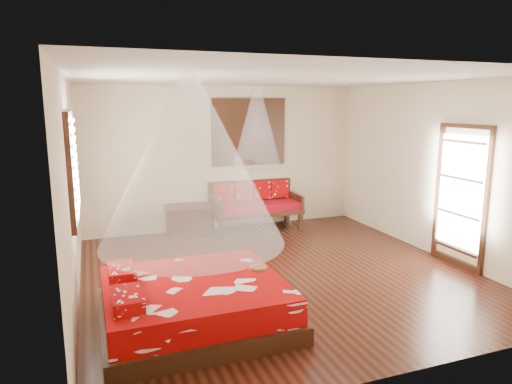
% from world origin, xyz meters
% --- Properties ---
extents(room, '(5.54, 5.54, 2.84)m').
position_xyz_m(room, '(0.00, 0.00, 1.40)').
color(room, black).
rests_on(room, ground).
extents(bed, '(2.06, 1.86, 0.64)m').
position_xyz_m(bed, '(-1.52, -1.12, 0.25)').
color(bed, black).
rests_on(bed, floor).
extents(daybed, '(1.74, 0.77, 0.94)m').
position_xyz_m(daybed, '(0.49, 2.38, 0.52)').
color(daybed, black).
rests_on(daybed, floor).
extents(storage_chest, '(0.85, 0.64, 0.57)m').
position_xyz_m(storage_chest, '(-0.83, 2.45, 0.29)').
color(storage_chest, black).
rests_on(storage_chest, floor).
extents(shutter_panel, '(1.52, 0.06, 1.32)m').
position_xyz_m(shutter_panel, '(0.49, 2.72, 1.90)').
color(shutter_panel, black).
rests_on(shutter_panel, wall_back).
extents(window_left, '(0.10, 1.74, 1.34)m').
position_xyz_m(window_left, '(-2.71, 0.20, 1.70)').
color(window_left, black).
rests_on(window_left, wall_left).
extents(glazed_door, '(0.08, 1.02, 2.16)m').
position_xyz_m(glazed_door, '(2.72, -0.60, 1.07)').
color(glazed_door, black).
rests_on(glazed_door, floor).
extents(wine_tray, '(0.22, 0.22, 0.18)m').
position_xyz_m(wine_tray, '(-0.69, -0.98, 0.55)').
color(wine_tray, brown).
rests_on(wine_tray, bed).
extents(mosquito_net_main, '(2.00, 2.00, 1.80)m').
position_xyz_m(mosquito_net_main, '(-1.50, -1.12, 1.85)').
color(mosquito_net_main, white).
rests_on(mosquito_net_main, ceiling).
extents(mosquito_net_daybed, '(0.94, 0.94, 1.50)m').
position_xyz_m(mosquito_net_daybed, '(0.49, 2.25, 2.00)').
color(mosquito_net_daybed, white).
rests_on(mosquito_net_daybed, ceiling).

